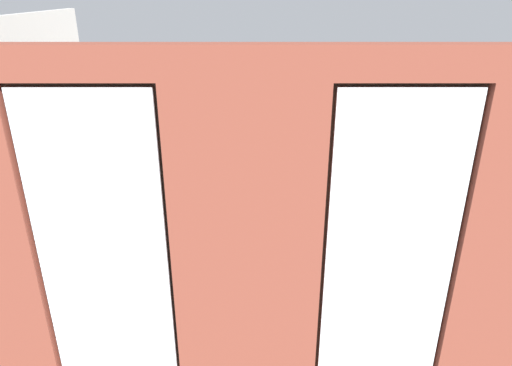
{
  "coord_description": "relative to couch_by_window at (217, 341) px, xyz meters",
  "views": [
    {
      "loc": [
        -0.06,
        5.58,
        3.39
      ],
      "look_at": [
        -0.07,
        0.4,
        1.19
      ],
      "focal_mm": 32.0,
      "sensor_mm": 36.0,
      "label": 1
    }
  ],
  "objects": [
    {
      "name": "ground_plane",
      "position": [
        -0.3,
        -2.19,
        -0.38
      ],
      "size": [
        6.7,
        6.45,
        0.1
      ],
      "primitive_type": "cube",
      "color": "brown"
    },
    {
      "name": "brick_wall_with_windows",
      "position": [
        -0.3,
        0.65,
        1.18
      ],
      "size": [
        6.1,
        0.3,
        3.1
      ],
      "color": "brown",
      "rests_on": "ground_plane"
    },
    {
      "name": "white_wall_right",
      "position": [
        2.7,
        -1.99,
        1.22
      ],
      "size": [
        0.1,
        5.45,
        3.1
      ],
      "primitive_type": "cube",
      "color": "silver",
      "rests_on": "ground_plane"
    },
    {
      "name": "couch_by_window",
      "position": [
        0.0,
        0.0,
        0.0
      ],
      "size": [
        2.05,
        0.87,
        0.8
      ],
      "color": "black",
      "rests_on": "ground_plane"
    },
    {
      "name": "couch_left",
      "position": [
        -2.65,
        -1.46,
        0.0
      ],
      "size": [
        0.91,
        1.88,
        0.8
      ],
      "rotation": [
        0.0,
        0.0,
        1.59
      ],
      "color": "black",
      "rests_on": "ground_plane"
    },
    {
      "name": "coffee_table",
      "position": [
        -0.53,
        -1.92,
        0.05
      ],
      "size": [
        1.38,
        0.77,
        0.43
      ],
      "color": "tan",
      "rests_on": "ground_plane"
    },
    {
      "name": "cup_ceramic",
      "position": [
        -0.11,
        -1.81,
        0.15
      ],
      "size": [
        0.08,
        0.08,
        0.09
      ],
      "primitive_type": "cylinder",
      "color": "#4C4C51",
      "rests_on": "coffee_table"
    },
    {
      "name": "candle_jar",
      "position": [
        -0.53,
        -1.92,
        0.16
      ],
      "size": [
        0.08,
        0.08,
        0.1
      ],
      "primitive_type": "cylinder",
      "color": "#B7333D",
      "rests_on": "coffee_table"
    },
    {
      "name": "remote_black",
      "position": [
        -0.63,
        -1.81,
        0.12
      ],
      "size": [
        0.18,
        0.11,
        0.02
      ],
      "primitive_type": "cube",
      "rotation": [
        0.0,
        0.0,
        1.2
      ],
      "color": "black",
      "rests_on": "coffee_table"
    },
    {
      "name": "media_console",
      "position": [
        2.4,
        -2.48,
        -0.08
      ],
      "size": [
        0.98,
        0.42,
        0.51
      ],
      "primitive_type": "cube",
      "color": "black",
      "rests_on": "ground_plane"
    },
    {
      "name": "tv_flatscreen",
      "position": [
        2.4,
        -2.48,
        0.52
      ],
      "size": [
        0.91,
        0.2,
        0.67
      ],
      "color": "black",
      "rests_on": "media_console"
    },
    {
      "name": "papasan_chair",
      "position": [
        -0.48,
        -3.98,
        0.12
      ],
      "size": [
        1.16,
        1.16,
        0.71
      ],
      "color": "olive",
      "rests_on": "ground_plane"
    },
    {
      "name": "potted_plant_beside_window_right",
      "position": [
        1.81,
        0.1,
        0.35
      ],
      "size": [
        0.77,
        0.77,
        1.01
      ],
      "color": "#9E5638",
      "rests_on": "ground_plane"
    },
    {
      "name": "potted_plant_corner_near_left",
      "position": [
        -2.8,
        -4.42,
        0.33
      ],
      "size": [
        0.78,
        0.81,
        1.29
      ],
      "color": "brown",
      "rests_on": "ground_plane"
    },
    {
      "name": "potted_plant_between_couches",
      "position": [
        -1.47,
        -0.04,
        0.39
      ],
      "size": [
        1.01,
        1.15,
        1.24
      ],
      "color": "#47423D",
      "rests_on": "ground_plane"
    },
    {
      "name": "potted_plant_near_tv",
      "position": [
        1.85,
        -1.55,
        0.15
      ],
      "size": [
        0.79,
        0.76,
        1.33
      ],
      "color": "brown",
      "rests_on": "ground_plane"
    },
    {
      "name": "potted_plant_foreground_right",
      "position": [
        2.1,
        -4.37,
        0.23
      ],
      "size": [
        0.77,
        0.79,
        1.05
      ],
      "color": "gray",
      "rests_on": "ground_plane"
    },
    {
      "name": "potted_plant_by_left_couch",
      "position": [
        -2.25,
        -2.84,
        0.15
      ],
      "size": [
        0.5,
        0.5,
        0.73
      ],
      "color": "#9E5638",
      "rests_on": "ground_plane"
    },
    {
      "name": "potted_plant_mid_room_small",
      "position": [
        -1.48,
        -2.72,
        0.04
      ],
      "size": [
        0.28,
        0.28,
        0.58
      ],
      "color": "#47423D",
      "rests_on": "ground_plane"
    }
  ]
}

